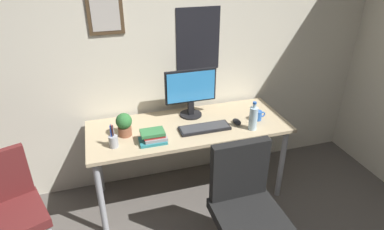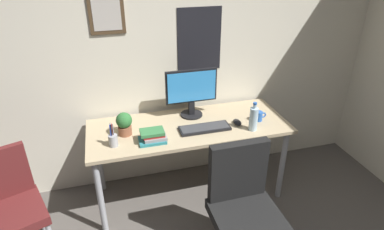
{
  "view_description": "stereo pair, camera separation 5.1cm",
  "coord_description": "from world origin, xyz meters",
  "views": [
    {
      "loc": [
        -0.49,
        -0.6,
        2.12
      ],
      "look_at": [
        0.18,
        1.64,
        0.89
      ],
      "focal_mm": 30.33,
      "sensor_mm": 36.0,
      "label": 1
    },
    {
      "loc": [
        -0.44,
        -0.62,
        2.12
      ],
      "look_at": [
        0.18,
        1.64,
        0.89
      ],
      "focal_mm": 30.33,
      "sensor_mm": 36.0,
      "label": 2
    }
  ],
  "objects": [
    {
      "name": "monitor",
      "position": [
        0.25,
        1.91,
        0.98
      ],
      "size": [
        0.46,
        0.2,
        0.43
      ],
      "color": "black",
      "rests_on": "desk"
    },
    {
      "name": "computer_mouse",
      "position": [
        0.59,
        1.64,
        0.76
      ],
      "size": [
        0.06,
        0.11,
        0.04
      ],
      "color": "black",
      "rests_on": "desk"
    },
    {
      "name": "water_bottle",
      "position": [
        0.68,
        1.52,
        0.85
      ],
      "size": [
        0.07,
        0.07,
        0.25
      ],
      "color": "silver",
      "rests_on": "desk"
    },
    {
      "name": "side_chair",
      "position": [
        -1.23,
        1.41,
        0.5
      ],
      "size": [
        0.54,
        0.54,
        0.88
      ],
      "color": "#591E1E",
      "rests_on": "ground_plane"
    },
    {
      "name": "coffee_mug_near",
      "position": [
        0.8,
        1.66,
        0.79
      ],
      "size": [
        0.11,
        0.07,
        0.09
      ],
      "color": "#2659B2",
      "rests_on": "desk"
    },
    {
      "name": "pen_cup",
      "position": [
        -0.46,
        1.58,
        0.8
      ],
      "size": [
        0.07,
        0.07,
        0.2
      ],
      "color": "#9EA0A5",
      "rests_on": "desk"
    },
    {
      "name": "book_stack_left",
      "position": [
        -0.15,
        1.57,
        0.79
      ],
      "size": [
        0.22,
        0.17,
        0.09
      ],
      "color": "#26727A",
      "rests_on": "desk"
    },
    {
      "name": "keyboard",
      "position": [
        0.29,
        1.63,
        0.76
      ],
      "size": [
        0.43,
        0.15,
        0.03
      ],
      "color": "black",
      "rests_on": "desk"
    },
    {
      "name": "office_chair",
      "position": [
        0.36,
        0.93,
        0.53
      ],
      "size": [
        0.55,
        0.57,
        0.95
      ],
      "color": "black",
      "rests_on": "ground_plane"
    },
    {
      "name": "wall_back",
      "position": [
        -0.0,
        2.15,
        1.3
      ],
      "size": [
        4.4,
        0.1,
        2.6
      ],
      "color": "beige",
      "rests_on": "ground_plane"
    },
    {
      "name": "desk",
      "position": [
        0.18,
        1.74,
        0.66
      ],
      "size": [
        1.72,
        0.67,
        0.74
      ],
      "color": "tan",
      "rests_on": "ground_plane"
    },
    {
      "name": "potted_plant",
      "position": [
        -0.36,
        1.73,
        0.85
      ],
      "size": [
        0.13,
        0.13,
        0.19
      ],
      "color": "brown",
      "rests_on": "desk"
    }
  ]
}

